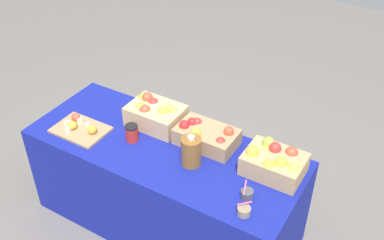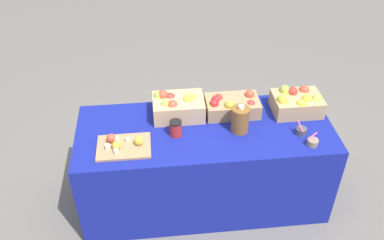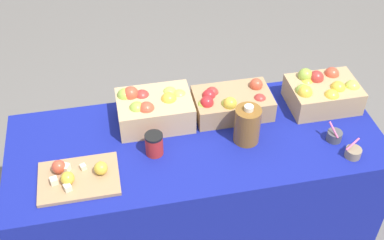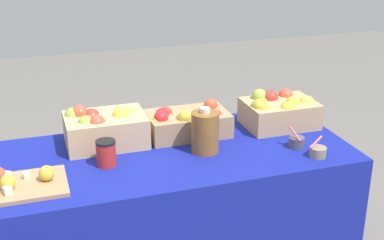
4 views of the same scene
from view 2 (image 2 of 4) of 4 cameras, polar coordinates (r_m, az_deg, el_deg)
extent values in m
plane|color=slate|center=(3.62, 1.56, -10.31)|extent=(10.00, 10.00, 0.00)
cube|color=navy|center=(3.35, 1.66, -6.06)|extent=(1.90, 0.76, 0.74)
cube|color=tan|center=(3.34, 14.00, 2.14)|extent=(0.37, 0.27, 0.13)
sphere|color=#B2332D|center=(3.34, 13.45, 3.73)|extent=(0.08, 0.08, 0.08)
sphere|color=gold|center=(3.30, 15.27, 2.69)|extent=(0.08, 0.08, 0.08)
sphere|color=gold|center=(3.33, 12.53, 3.13)|extent=(0.08, 0.08, 0.08)
sphere|color=gold|center=(3.23, 12.19, 2.54)|extent=(0.08, 0.08, 0.08)
sphere|color=#99B742|center=(3.34, 12.47, 4.00)|extent=(0.08, 0.08, 0.08)
sphere|color=#99B742|center=(3.24, 12.02, 2.63)|extent=(0.08, 0.08, 0.08)
sphere|color=gold|center=(3.24, 14.59, 2.02)|extent=(0.08, 0.08, 0.08)
sphere|color=#B2C64C|center=(3.33, 16.57, 2.67)|extent=(0.08, 0.08, 0.08)
sphere|color=#D14C33|center=(3.39, 14.93, 3.91)|extent=(0.08, 0.08, 0.08)
cube|color=tan|center=(3.25, 5.48, 1.87)|extent=(0.41, 0.25, 0.12)
sphere|color=#99B742|center=(3.16, 2.67, 1.85)|extent=(0.07, 0.07, 0.07)
sphere|color=gold|center=(3.14, 5.14, 2.02)|extent=(0.07, 0.07, 0.07)
sphere|color=red|center=(3.15, 3.01, 2.22)|extent=(0.07, 0.07, 0.07)
sphere|color=#B2332D|center=(3.24, 3.61, 2.95)|extent=(0.07, 0.07, 0.07)
sphere|color=#B2332D|center=(3.21, 7.99, 2.09)|extent=(0.07, 0.07, 0.07)
sphere|color=red|center=(3.21, 3.27, 2.76)|extent=(0.07, 0.07, 0.07)
sphere|color=#D14C33|center=(3.27, 7.81, 3.48)|extent=(0.07, 0.07, 0.07)
sphere|color=#99B742|center=(3.16, 4.93, 1.90)|extent=(0.07, 0.07, 0.07)
sphere|color=gold|center=(3.15, 5.09, 1.64)|extent=(0.07, 0.07, 0.07)
cube|color=tan|center=(3.19, -1.85, 1.72)|extent=(0.38, 0.27, 0.15)
sphere|color=gold|center=(3.15, -0.53, 2.67)|extent=(0.08, 0.08, 0.08)
sphere|color=#B2332D|center=(3.20, -2.95, 3.00)|extent=(0.08, 0.08, 0.08)
sphere|color=#B2C64C|center=(3.20, 0.49, 2.83)|extent=(0.08, 0.08, 0.08)
sphere|color=#99B742|center=(3.20, -4.53, 3.22)|extent=(0.08, 0.08, 0.08)
sphere|color=#D14C33|center=(3.10, -2.66, 1.98)|extent=(0.08, 0.08, 0.08)
sphere|color=#D14C33|center=(3.19, -3.98, 3.37)|extent=(0.08, 0.08, 0.08)
sphere|color=#99B742|center=(3.12, -3.54, 2.03)|extent=(0.08, 0.08, 0.08)
sphere|color=#B2C64C|center=(3.21, -0.38, 3.11)|extent=(0.08, 0.08, 0.08)
cube|color=tan|center=(2.97, -9.22, -3.60)|extent=(0.37, 0.27, 0.02)
cube|color=beige|center=(2.96, -11.37, -3.55)|extent=(0.04, 0.04, 0.03)
cube|color=beige|center=(3.00, -10.33, -2.61)|extent=(0.05, 0.05, 0.04)
sphere|color=#D14C33|center=(3.00, -10.88, -2.43)|extent=(0.07, 0.07, 0.07)
sphere|color=gold|center=(2.93, -10.18, -3.39)|extent=(0.06, 0.06, 0.06)
cube|color=beige|center=(2.99, -8.76, -2.64)|extent=(0.03, 0.03, 0.03)
cube|color=beige|center=(2.91, -10.24, -4.16)|extent=(0.04, 0.04, 0.03)
sphere|color=gold|center=(2.94, -7.21, -2.79)|extent=(0.06, 0.06, 0.06)
cylinder|color=gray|center=(3.07, 16.02, -2.93)|extent=(0.08, 0.08, 0.05)
cylinder|color=#EA598C|center=(3.05, 15.98, -2.11)|extent=(0.08, 0.04, 0.04)
cylinder|color=#4C4C51|center=(3.14, 14.56, -1.47)|extent=(0.08, 0.08, 0.05)
cylinder|color=#EA598C|center=(3.10, 14.47, -0.85)|extent=(0.03, 0.08, 0.06)
cylinder|color=brown|center=(3.05, 6.54, 0.06)|extent=(0.13, 0.13, 0.20)
cylinder|color=silver|center=(2.99, 6.69, 1.74)|extent=(0.05, 0.05, 0.02)
cylinder|color=red|center=(3.02, -2.22, -1.21)|extent=(0.09, 0.09, 0.11)
cylinder|color=black|center=(2.98, -2.24, -0.32)|extent=(0.09, 0.09, 0.01)
camera|label=1|loc=(1.81, 73.88, 13.08)|focal=43.16mm
camera|label=3|loc=(0.66, -8.76, 19.30)|focal=46.29mm
camera|label=4|loc=(0.92, -15.22, -39.70)|focal=49.61mm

